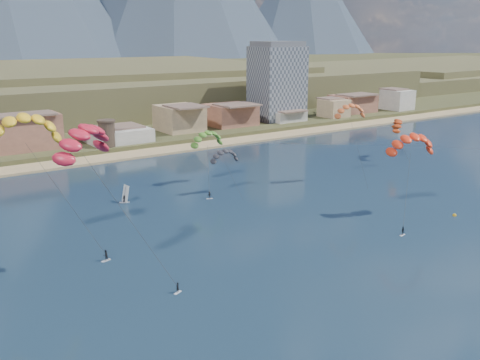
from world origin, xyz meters
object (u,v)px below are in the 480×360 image
object	(u,v)px
kitesurfer_green	(207,137)
buoy	(454,215)
kitesurfer_yellow	(24,125)
kitesurfer_orange	(412,141)
kitesurfer_red	(82,136)
windsurfer	(125,197)
apartment_tower	(277,81)
watchtower	(107,133)

from	to	relation	value
kitesurfer_green	buoy	bearing A→B (deg)	-60.27
kitesurfer_yellow	kitesurfer_orange	size ratio (longest dim) A/B	1.31
kitesurfer_red	kitesurfer_green	world-z (taller)	kitesurfer_red
kitesurfer_red	windsurfer	bearing A→B (deg)	60.31
apartment_tower	buoy	xyz separation A→B (m)	(-43.36, -115.04, -17.68)
kitesurfer_orange	kitesurfer_red	bearing A→B (deg)	174.63
kitesurfer_red	windsurfer	xyz separation A→B (m)	(20.10, 35.26, -21.58)
kitesurfer_yellow	windsurfer	size ratio (longest dim) A/B	6.73
kitesurfer_orange	windsurfer	world-z (taller)	kitesurfer_orange
kitesurfer_orange	windsurfer	size ratio (longest dim) A/B	5.13
watchtower	kitesurfer_yellow	size ratio (longest dim) A/B	0.32
kitesurfer_red	kitesurfer_orange	world-z (taller)	kitesurfer_red
kitesurfer_red	kitesurfer_orange	xyz separation A→B (m)	(65.87, -6.19, -6.99)
kitesurfer_red	windsurfer	world-z (taller)	kitesurfer_red
apartment_tower	watchtower	distance (m)	82.02
kitesurfer_orange	kitesurfer_green	xyz separation A→B (m)	(-21.80, 44.68, -3.72)
apartment_tower	kitesurfer_yellow	world-z (taller)	apartment_tower
buoy	apartment_tower	bearing A→B (deg)	69.35
kitesurfer_yellow	buoy	world-z (taller)	kitesurfer_yellow
kitesurfer_orange	kitesurfer_yellow	bearing A→B (deg)	161.26
apartment_tower	kitesurfer_yellow	xyz separation A→B (m)	(-120.67, -84.72, 4.64)
apartment_tower	kitesurfer_orange	bearing A→B (deg)	-115.14
watchtower	kitesurfer_orange	xyz separation A→B (m)	(29.12, -94.39, 9.49)
kitesurfer_yellow	apartment_tower	bearing A→B (deg)	35.07
kitesurfer_orange	buoy	size ratio (longest dim) A/B	25.93
kitesurfer_yellow	kitesurfer_orange	world-z (taller)	kitesurfer_yellow
kitesurfer_green	windsurfer	size ratio (longest dim) A/B	4.31
watchtower	windsurfer	distance (m)	55.73
kitesurfer_red	watchtower	bearing A→B (deg)	67.38
kitesurfer_yellow	buoy	xyz separation A→B (m)	(77.31, -30.32, -22.33)
apartment_tower	kitesurfer_red	xyz separation A→B (m)	(-116.75, -102.20, 5.03)
watchtower	windsurfer	size ratio (longest dim) A/B	2.16
watchtower	kitesurfer_green	xyz separation A→B (m)	(7.32, -49.71, 5.77)
windsurfer	buoy	size ratio (longest dim) A/B	5.05
kitesurfer_green	buoy	distance (m)	60.32
kitesurfer_yellow	kitesurfer_orange	bearing A→B (deg)	-18.74
kitesurfer_orange	windsurfer	xyz separation A→B (m)	(-45.77, 41.45, -14.60)
apartment_tower	watchtower	size ratio (longest dim) A/B	3.72
kitesurfer_yellow	kitesurfer_green	size ratio (longest dim) A/B	1.56
kitesurfer_green	kitesurfer_orange	bearing A→B (deg)	-63.99
kitesurfer_yellow	windsurfer	world-z (taller)	kitesurfer_yellow
apartment_tower	kitesurfer_orange	size ratio (longest dim) A/B	1.57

